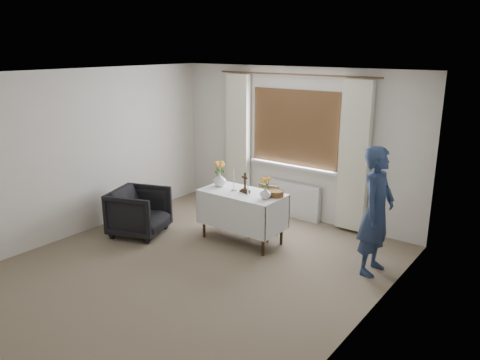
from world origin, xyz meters
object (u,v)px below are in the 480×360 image
person (376,211)px  flower_vase_left (220,180)px  armchair (139,212)px  wooden_cross (245,182)px  flower_vase_right (265,193)px  wooden_chair (263,212)px  altar_table (242,217)px

person → flower_vase_left: (-2.39, -0.17, 0.04)m
armchair → person: (3.35, 0.95, 0.46)m
wooden_cross → flower_vase_right: wooden_cross is taller
wooden_chair → person: (1.76, -0.10, 0.43)m
armchair → wooden_cross: size_ratio=2.69×
armchair → wooden_chair: bearing=-76.4°
wooden_chair → flower_vase_left: (-0.62, -0.27, 0.47)m
person → flower_vase_left: person is taller
altar_table → wooden_chair: wooden_chair is taller
wooden_chair → person: 1.82m
flower_vase_left → wooden_chair: bearing=23.4°
flower_vase_left → flower_vase_right: size_ratio=1.23×
person → wooden_cross: size_ratio=5.61×
person → armchair: bearing=106.3°
wooden_chair → armchair: size_ratio=1.00×
flower_vase_left → flower_vase_right: bearing=-5.6°
wooden_cross → armchair: bearing=-140.3°
armchair → wooden_cross: wooden_cross is taller
person → flower_vase_left: size_ratio=8.03×
altar_table → person: bearing=6.4°
wooden_cross → wooden_chair: bearing=76.5°
altar_table → wooden_chair: 0.36m
wooden_chair → flower_vase_right: size_ratio=4.78×
wooden_chair → wooden_cross: (-0.14, -0.29, 0.51)m
flower_vase_right → wooden_chair: bearing=126.7°
person → altar_table: bearing=96.9°
person → flower_vase_right: person is taller
flower_vase_left → armchair: bearing=-141.2°
wooden_chair → flower_vase_right: 0.63m
person → wooden_cross: person is taller
wooden_chair → flower_vase_left: bearing=-163.2°
wooden_chair → flower_vase_right: flower_vase_right is taller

